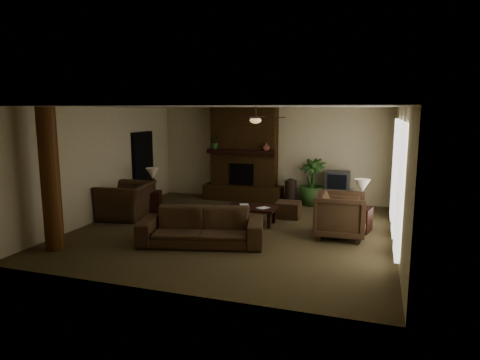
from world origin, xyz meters
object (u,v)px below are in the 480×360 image
(tv_stand, at_px, (339,198))
(floor_plant, at_px, (312,192))
(armchair_right, at_px, (340,213))
(lamp_left, at_px, (152,175))
(armchair_left, at_px, (126,195))
(floor_vase, at_px, (291,190))
(ottoman, at_px, (288,210))
(side_table_right, at_px, (359,219))
(log_column, at_px, (50,180))
(side_table_left, at_px, (152,202))
(coffee_table, at_px, (251,209))
(lamp_right, at_px, (362,188))
(sofa, at_px, (201,221))

(tv_stand, xyz_separation_m, floor_plant, (-0.77, -0.01, 0.13))
(armchair_right, xyz_separation_m, lamp_left, (-5.01, 0.79, 0.47))
(armchair_left, height_order, tv_stand, armchair_left)
(floor_vase, bearing_deg, floor_plant, 11.73)
(armchair_left, xyz_separation_m, ottoman, (3.94, 1.29, -0.39))
(floor_plant, xyz_separation_m, side_table_right, (1.43, -2.33, -0.10))
(log_column, relative_size, side_table_right, 5.09)
(side_table_left, bearing_deg, side_table_right, -1.93)
(armchair_left, height_order, coffee_table, armchair_left)
(log_column, relative_size, armchair_right, 2.61)
(armchair_right, relative_size, lamp_right, 1.65)
(armchair_right, relative_size, side_table_right, 1.95)
(coffee_table, xyz_separation_m, lamp_left, (-2.88, 0.38, 0.63))
(tv_stand, distance_m, lamp_left, 5.25)
(log_column, bearing_deg, floor_plant, 52.29)
(armchair_right, distance_m, side_table_right, 0.75)
(armchair_left, xyz_separation_m, side_table_right, (5.73, 0.55, -0.31))
(tv_stand, distance_m, lamp_right, 2.53)
(coffee_table, bearing_deg, ottoman, 52.08)
(ottoman, distance_m, side_table_right, 1.93)
(lamp_left, xyz_separation_m, lamp_right, (5.42, -0.17, 0.00))
(tv_stand, xyz_separation_m, lamp_right, (0.69, -2.31, 0.75))
(floor_vase, height_order, side_table_left, floor_vase)
(sofa, xyz_separation_m, lamp_left, (-2.35, 2.17, 0.51))
(log_column, relative_size, tv_stand, 3.29)
(armchair_right, distance_m, side_table_left, 5.13)
(log_column, distance_m, coffee_table, 4.48)
(log_column, bearing_deg, armchair_right, 25.86)
(floor_plant, bearing_deg, coffee_table, -113.22)
(lamp_left, bearing_deg, coffee_table, -7.45)
(armchair_left, xyz_separation_m, side_table_left, (0.29, 0.74, -0.31))
(armchair_right, bearing_deg, coffee_table, 76.24)
(sofa, distance_m, armchair_right, 3.00)
(log_column, bearing_deg, tv_stand, 47.66)
(armchair_right, distance_m, ottoman, 1.97)
(tv_stand, distance_m, side_table_left, 5.25)
(coffee_table, distance_m, side_table_right, 2.51)
(floor_plant, xyz_separation_m, lamp_right, (1.46, -2.30, 0.62))
(side_table_right, bearing_deg, log_column, -150.82)
(tv_stand, relative_size, floor_vase, 1.10)
(coffee_table, height_order, floor_vase, floor_vase)
(armchair_left, distance_m, coffee_table, 3.25)
(coffee_table, relative_size, floor_plant, 0.89)
(armchair_right, height_order, coffee_table, armchair_right)
(floor_vase, bearing_deg, ottoman, -80.92)
(log_column, height_order, floor_plant, log_column)
(floor_vase, relative_size, side_table_right, 1.40)
(ottoman, height_order, side_table_left, side_table_left)
(ottoman, bearing_deg, side_table_left, -171.36)
(side_table_right, bearing_deg, armchair_right, -121.91)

